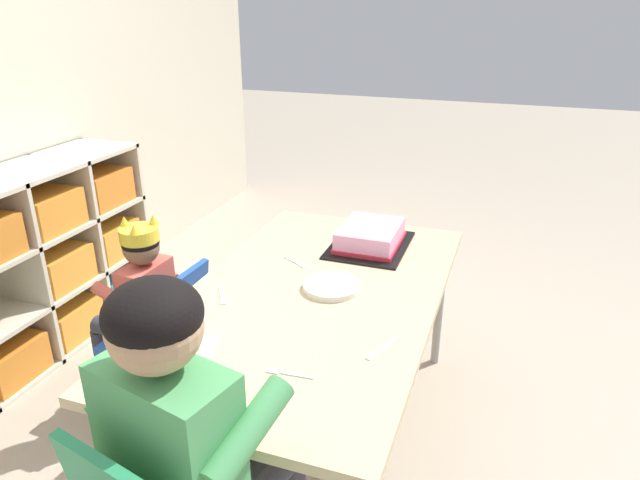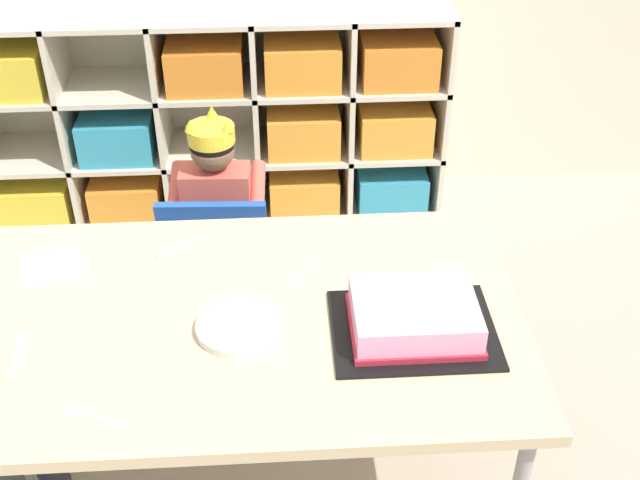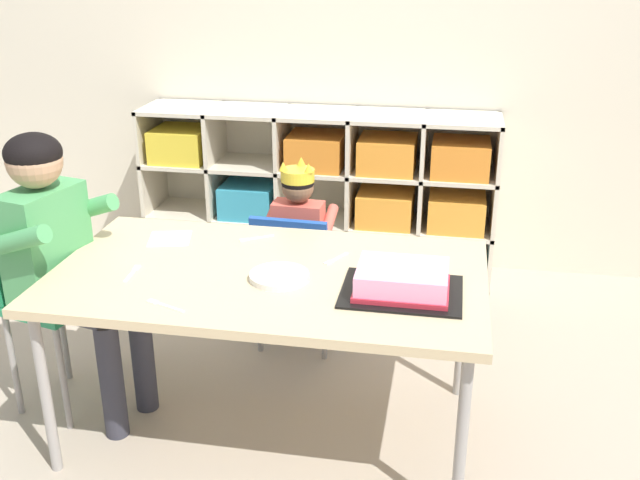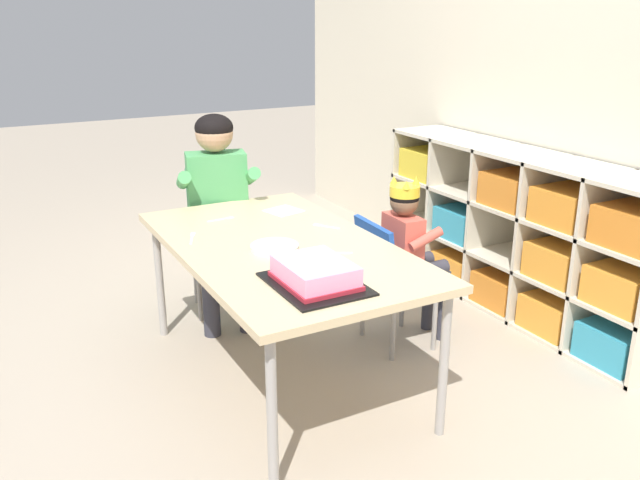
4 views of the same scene
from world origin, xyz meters
name	(u,v)px [view 2 (image 2 of 4)]	position (x,y,z in m)	size (l,w,h in m)	color
storage_cubby_shelf	(225,126)	(-0.05, 1.42, 0.39)	(1.82, 0.36, 0.86)	beige
activity_table	(219,329)	(0.00, 0.00, 0.59)	(1.45, 0.82, 0.63)	#D1B789
classroom_chair_blue	(219,254)	(-0.04, 0.58, 0.38)	(0.36, 0.33, 0.64)	#1E4CA8
child_with_crown	(219,199)	(-0.03, 0.69, 0.52)	(0.30, 0.31, 0.83)	#D15647
birthday_cake_on_tray	(414,319)	(0.45, -0.08, 0.67)	(0.38, 0.29, 0.09)	black
paper_plate_stack	(238,327)	(0.05, -0.05, 0.64)	(0.20, 0.20, 0.02)	white
paper_napkin_square	(51,266)	(-0.43, 0.22, 0.63)	(0.15, 0.15, 0.00)	white
fork_near_child_seat	(88,416)	(-0.25, -0.30, 0.63)	(0.14, 0.07, 0.00)	white
fork_scattered_mid_table	(18,350)	(-0.44, -0.09, 0.63)	(0.02, 0.13, 0.00)	white
fork_beside_plate_stack	(301,276)	(0.20, 0.14, 0.63)	(0.07, 0.12, 0.00)	white
fork_at_table_front_edge	(175,248)	(-0.12, 0.28, 0.63)	(0.12, 0.09, 0.00)	white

